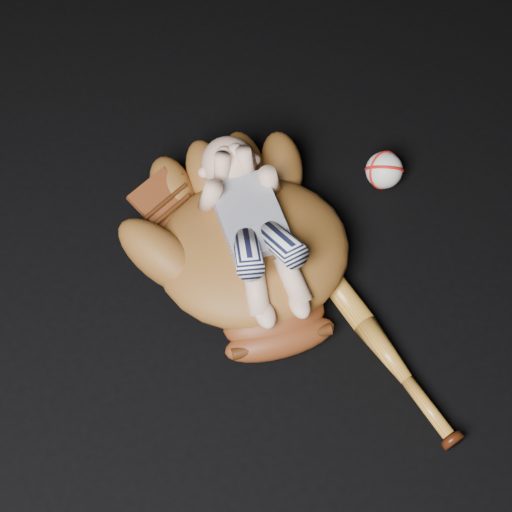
% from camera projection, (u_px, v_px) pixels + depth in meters
% --- Properties ---
extents(baseball_glove, '(0.52, 0.56, 0.15)m').
position_uv_depth(baseball_glove, '(253.00, 244.00, 1.33)').
color(baseball_glove, brown).
rests_on(baseball_glove, ground).
extents(newborn_baby, '(0.24, 0.38, 0.14)m').
position_uv_depth(newborn_baby, '(255.00, 227.00, 1.29)').
color(newborn_baby, '#D4A289').
rests_on(newborn_baby, baseball_glove).
extents(baseball_bat, '(0.04, 0.44, 0.04)m').
position_uv_depth(baseball_bat, '(373.00, 335.00, 1.30)').
color(baseball_bat, '#AB6E21').
rests_on(baseball_bat, ground).
extents(baseball, '(0.09, 0.09, 0.07)m').
position_uv_depth(baseball, '(384.00, 170.00, 1.47)').
color(baseball, silver).
rests_on(baseball, ground).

